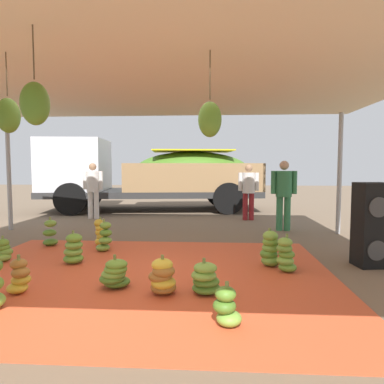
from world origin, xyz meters
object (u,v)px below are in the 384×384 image
at_px(banana_bunch_11, 19,277).
at_px(worker_0, 284,190).
at_px(banana_bunch_6, 205,279).
at_px(banana_bunch_9, 105,238).
at_px(banana_bunch_12, 227,308).
at_px(worker_1, 93,186).
at_px(banana_bunch_5, 3,251).
at_px(cargo_truck_main, 148,173).
at_px(banana_bunch_1, 163,277).
at_px(banana_bunch_4, 101,233).
at_px(speaker_stack, 372,225).
at_px(banana_bunch_7, 115,274).
at_px(banana_bunch_10, 270,249).
at_px(banana_bunch_0, 50,234).
at_px(worker_2, 249,188).
at_px(banana_bunch_2, 74,249).
at_px(banana_bunch_3, 286,256).

xyz_separation_m(banana_bunch_11, worker_0, (3.92, 4.32, 0.76)).
relative_size(banana_bunch_6, banana_bunch_9, 0.82).
distance_m(banana_bunch_12, worker_1, 7.56).
xyz_separation_m(banana_bunch_5, cargo_truck_main, (1.06, 6.56, 1.09)).
bearing_deg(banana_bunch_1, banana_bunch_4, 122.40).
distance_m(banana_bunch_6, speaker_stack, 2.83).
height_order(banana_bunch_7, worker_1, worker_1).
bearing_deg(banana_bunch_1, banana_bunch_10, 41.16).
xyz_separation_m(banana_bunch_0, banana_bunch_12, (3.20, -3.12, -0.05)).
relative_size(banana_bunch_7, worker_2, 0.27).
xyz_separation_m(banana_bunch_2, banana_bunch_4, (0.02, 1.22, 0.02)).
bearing_deg(banana_bunch_7, worker_0, 55.18).
height_order(banana_bunch_1, banana_bunch_10, banana_bunch_10).
distance_m(banana_bunch_5, worker_0, 5.83).
distance_m(banana_bunch_0, cargo_truck_main, 5.64).
distance_m(banana_bunch_7, banana_bunch_9, 1.94).
height_order(banana_bunch_4, worker_0, worker_0).
distance_m(banana_bunch_5, banana_bunch_12, 4.00).
xyz_separation_m(banana_bunch_1, cargo_truck_main, (-1.67, 7.83, 1.06)).
bearing_deg(banana_bunch_5, banana_bunch_7, -27.26).
relative_size(banana_bunch_0, banana_bunch_7, 1.32).
bearing_deg(banana_bunch_10, speaker_stack, 3.98).
height_order(banana_bunch_9, worker_0, worker_0).
bearing_deg(banana_bunch_6, banana_bunch_11, -177.15).
bearing_deg(banana_bunch_7, cargo_truck_main, 97.79).
bearing_deg(banana_bunch_4, banana_bunch_12, -54.81).
relative_size(banana_bunch_4, worker_2, 0.35).
height_order(worker_0, worker_2, worker_0).
distance_m(banana_bunch_10, banana_bunch_11, 3.41).
bearing_deg(banana_bunch_11, banana_bunch_12, -16.45).
bearing_deg(banana_bunch_10, banana_bunch_3, -58.28).
height_order(banana_bunch_2, worker_1, worker_1).
height_order(banana_bunch_5, worker_0, worker_0).
height_order(banana_bunch_1, banana_bunch_5, banana_bunch_1).
bearing_deg(banana_bunch_4, banana_bunch_3, -24.61).
relative_size(banana_bunch_6, banana_bunch_11, 1.03).
bearing_deg(worker_2, speaker_stack, -72.56).
relative_size(banana_bunch_6, worker_0, 0.29).
bearing_deg(banana_bunch_10, banana_bunch_4, 158.71).
distance_m(banana_bunch_12, worker_0, 5.31).
xyz_separation_m(banana_bunch_0, banana_bunch_7, (1.86, -2.16, -0.06)).
bearing_deg(banana_bunch_6, worker_0, 67.81).
xyz_separation_m(banana_bunch_6, worker_0, (1.72, 4.21, 0.77)).
distance_m(banana_bunch_1, banana_bunch_11, 1.70).
height_order(banana_bunch_11, speaker_stack, speaker_stack).
distance_m(banana_bunch_0, worker_1, 3.58).
bearing_deg(banana_bunch_10, banana_bunch_9, 165.26).
xyz_separation_m(banana_bunch_11, banana_bunch_12, (2.42, -0.71, -0.01)).
bearing_deg(banana_bunch_0, banana_bunch_2, -51.07).
height_order(banana_bunch_7, worker_2, worker_2).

